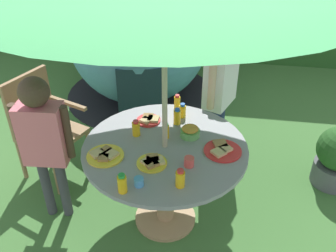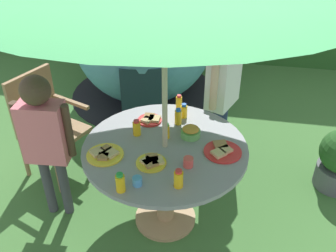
% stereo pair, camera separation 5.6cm
% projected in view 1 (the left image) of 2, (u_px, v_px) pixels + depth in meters
% --- Properties ---
extents(ground_plane, '(10.00, 10.00, 0.02)m').
position_uv_depth(ground_plane, '(165.00, 219.00, 3.03)').
color(ground_plane, '#3D6B33').
extents(garden_table, '(1.16, 1.16, 0.73)m').
position_uv_depth(garden_table, '(165.00, 165.00, 2.71)').
color(garden_table, tan).
rests_on(garden_table, ground_plane).
extents(wooden_chair, '(0.60, 0.60, 0.94)m').
position_uv_depth(wooden_chair, '(43.00, 122.00, 3.25)').
color(wooden_chair, '#93704C').
rests_on(wooden_chair, ground_plane).
extents(dome_tent, '(2.19, 2.19, 1.50)m').
position_uv_depth(dome_tent, '(139.00, 37.00, 4.35)').
color(dome_tent, teal).
rests_on(dome_tent, ground_plane).
extents(child_in_white_shirt, '(0.30, 0.42, 1.32)m').
position_uv_depth(child_in_white_shirt, '(221.00, 78.00, 3.24)').
color(child_in_white_shirt, navy).
rests_on(child_in_white_shirt, ground_plane).
extents(child_in_pink_shirt, '(0.42, 0.21, 1.22)m').
position_uv_depth(child_in_pink_shirt, '(43.00, 134.00, 2.64)').
color(child_in_pink_shirt, '#3F3F47').
rests_on(child_in_pink_shirt, ground_plane).
extents(snack_bowl, '(0.14, 0.14, 0.08)m').
position_uv_depth(snack_bowl, '(190.00, 132.00, 2.70)').
color(snack_bowl, '#66B259').
rests_on(snack_bowl, garden_table).
extents(plate_far_right, '(0.20, 0.20, 0.03)m').
position_uv_depth(plate_far_right, '(152.00, 162.00, 2.45)').
color(plate_far_right, yellow).
rests_on(plate_far_right, garden_table).
extents(plate_back_edge, '(0.26, 0.26, 0.03)m').
position_uv_depth(plate_back_edge, '(222.00, 150.00, 2.57)').
color(plate_back_edge, red).
rests_on(plate_back_edge, garden_table).
extents(plate_mid_right, '(0.25, 0.25, 0.03)m').
position_uv_depth(plate_mid_right, '(105.00, 155.00, 2.52)').
color(plate_mid_right, yellow).
rests_on(plate_mid_right, garden_table).
extents(plate_mid_left, '(0.19, 0.19, 0.03)m').
position_uv_depth(plate_mid_left, '(149.00, 120.00, 2.88)').
color(plate_mid_left, red).
rests_on(plate_mid_left, garden_table).
extents(juice_bottle_near_left, '(0.06, 0.06, 0.13)m').
position_uv_depth(juice_bottle_near_left, '(122.00, 184.00, 2.21)').
color(juice_bottle_near_left, yellow).
rests_on(juice_bottle_near_left, garden_table).
extents(juice_bottle_near_right, '(0.06, 0.06, 0.12)m').
position_uv_depth(juice_bottle_near_right, '(136.00, 128.00, 2.70)').
color(juice_bottle_near_right, yellow).
rests_on(juice_bottle_near_right, garden_table).
extents(juice_bottle_far_left, '(0.05, 0.05, 0.13)m').
position_uv_depth(juice_bottle_far_left, '(177.00, 117.00, 2.82)').
color(juice_bottle_far_left, yellow).
rests_on(juice_bottle_far_left, garden_table).
extents(juice_bottle_center_front, '(0.05, 0.05, 0.13)m').
position_uv_depth(juice_bottle_center_front, '(177.00, 102.00, 3.01)').
color(juice_bottle_center_front, yellow).
rests_on(juice_bottle_center_front, garden_table).
extents(juice_bottle_center_back, '(0.06, 0.06, 0.13)m').
position_uv_depth(juice_bottle_center_back, '(180.00, 179.00, 2.25)').
color(juice_bottle_center_back, yellow).
rests_on(juice_bottle_center_back, garden_table).
extents(juice_bottle_front_edge, '(0.05, 0.05, 0.12)m').
position_uv_depth(juice_bottle_front_edge, '(182.00, 111.00, 2.91)').
color(juice_bottle_front_edge, yellow).
rests_on(juice_bottle_front_edge, garden_table).
extents(juice_bottle_spot_a, '(0.05, 0.05, 0.12)m').
position_uv_depth(juice_bottle_spot_a, '(166.00, 131.00, 2.67)').
color(juice_bottle_spot_a, yellow).
rests_on(juice_bottle_spot_a, garden_table).
extents(cup_near, '(0.06, 0.06, 0.06)m').
position_uv_depth(cup_near, '(139.00, 182.00, 2.27)').
color(cup_near, '#4C99D8').
rests_on(cup_near, garden_table).
extents(cup_far, '(0.07, 0.07, 0.07)m').
position_uv_depth(cup_far, '(189.00, 162.00, 2.42)').
color(cup_far, '#E04C47').
rests_on(cup_far, garden_table).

